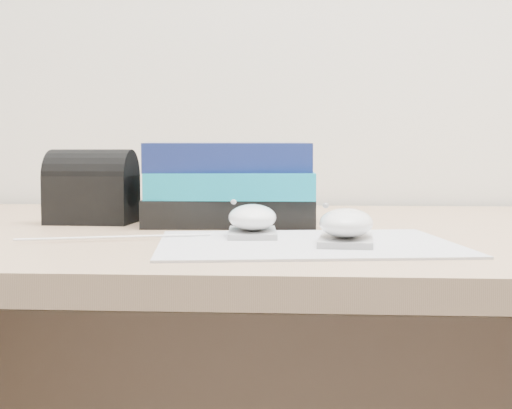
# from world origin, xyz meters

# --- Properties ---
(desk) EXTENTS (1.60, 0.80, 0.73)m
(desk) POSITION_xyz_m (0.00, 1.64, 0.50)
(desk) COLOR #A17959
(desk) RESTS_ON ground
(mousepad) EXTENTS (0.35, 0.29, 0.00)m
(mousepad) POSITION_xyz_m (-0.03, 1.38, 0.73)
(mousepad) COLOR #9898A0
(mousepad) RESTS_ON desk
(mouse_rear) EXTENTS (0.06, 0.11, 0.04)m
(mouse_rear) POSITION_xyz_m (-0.09, 1.44, 0.75)
(mouse_rear) COLOR #A5A5A8
(mouse_rear) RESTS_ON mousepad
(mouse_front) EXTENTS (0.07, 0.11, 0.04)m
(mouse_front) POSITION_xyz_m (0.01, 1.38, 0.75)
(mouse_front) COLOR #98989B
(mouse_front) RESTS_ON mousepad
(usb_cable) EXTENTS (0.21, 0.07, 0.00)m
(usb_cable) POSITION_xyz_m (-0.24, 1.40, 0.73)
(usb_cable) COLOR white
(usb_cable) RESTS_ON mousepad
(book_stack) EXTENTS (0.24, 0.20, 0.11)m
(book_stack) POSITION_xyz_m (-0.13, 1.62, 0.79)
(book_stack) COLOR black
(book_stack) RESTS_ON desk
(pouch) EXTENTS (0.12, 0.09, 0.10)m
(pouch) POSITION_xyz_m (-0.33, 1.60, 0.78)
(pouch) COLOR black
(pouch) RESTS_ON desk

